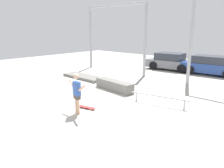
# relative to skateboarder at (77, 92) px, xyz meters

# --- Properties ---
(ground_plane) EXTENTS (36.00, 36.00, 0.00)m
(ground_plane) POSITION_rel_skateboarder_xyz_m (-0.47, 0.95, -0.94)
(ground_plane) COLOR #B2ADA3
(skateboarder) EXTENTS (1.39, 0.40, 1.67)m
(skateboarder) POSITION_rel_skateboarder_xyz_m (0.00, 0.00, 0.00)
(skateboarder) COLOR #DBAD89
(skateboarder) RESTS_ON ground_plane
(skateboard) EXTENTS (0.86, 0.41, 0.08)m
(skateboard) POSITION_rel_skateboarder_xyz_m (-0.16, 0.62, -0.87)
(skateboard) COLOR red
(skateboard) RESTS_ON ground_plane
(grind_box) EXTENTS (2.58, 0.87, 0.55)m
(grind_box) POSITION_rel_skateboarder_xyz_m (-1.23, 3.61, -0.66)
(grind_box) COLOR slate
(grind_box) RESTS_ON ground_plane
(manual_pad) EXTENTS (3.37, 1.14, 0.18)m
(manual_pad) POSITION_rel_skateboarder_xyz_m (-4.84, 4.44, -0.84)
(manual_pad) COLOR slate
(manual_pad) RESTS_ON ground_plane
(grind_rail) EXTENTS (2.70, 0.58, 0.44)m
(grind_rail) POSITION_rel_skateboarder_xyz_m (1.90, 3.17, -0.59)
(grind_rail) COLOR #B7BABF
(grind_rail) RESTS_ON ground_plane
(canopy_support_left) EXTENTS (5.89, 0.20, 5.15)m
(canopy_support_left) POSITION_rel_skateboarder_xyz_m (-4.96, 7.82, 2.29)
(canopy_support_left) COLOR #A5A8AD
(canopy_support_left) RESTS_ON ground_plane
(parked_car_grey) EXTENTS (4.06, 2.16, 1.40)m
(parked_car_grey) POSITION_rel_skateboarder_xyz_m (-1.96, 11.52, -0.26)
(parked_car_grey) COLOR slate
(parked_car_grey) RESTS_ON ground_plane
(parked_car_blue) EXTENTS (4.29, 2.16, 1.40)m
(parked_car_blue) POSITION_rel_skateboarder_xyz_m (1.20, 11.76, -0.26)
(parked_car_blue) COLOR #284793
(parked_car_blue) RESTS_ON ground_plane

